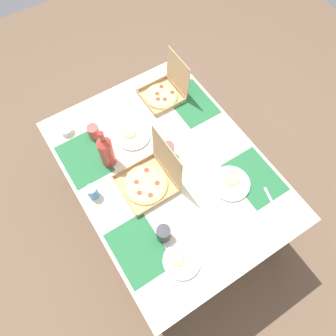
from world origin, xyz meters
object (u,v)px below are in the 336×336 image
(cup_clear_left, at_px, (168,150))
(cup_spare, at_px, (94,132))
(condiment_bowl, at_px, (66,130))
(soda_bottle, at_px, (106,151))
(cup_dark, at_px, (164,234))
(plate_far_left, at_px, (132,135))
(plate_near_right, at_px, (231,183))
(pizza_box_edge_far, at_px, (150,179))
(pizza_box_corner_right, at_px, (165,91))
(cup_clear_right, at_px, (93,192))
(plate_near_left, at_px, (181,261))

(cup_clear_left, xyz_separation_m, cup_spare, (-0.38, -0.33, -0.00))
(cup_clear_left, xyz_separation_m, condiment_bowl, (-0.50, -0.47, -0.03))
(soda_bottle, relative_size, cup_dark, 3.06)
(plate_far_left, bearing_deg, plate_near_right, 28.00)
(cup_clear_left, relative_size, cup_spare, 1.07)
(pizza_box_edge_far, distance_m, soda_bottle, 0.31)
(pizza_box_corner_right, relative_size, plate_near_right, 1.23)
(soda_bottle, height_order, cup_clear_right, soda_bottle)
(plate_near_right, bearing_deg, pizza_box_edge_far, -123.60)
(plate_near_right, xyz_separation_m, soda_bottle, (-0.54, -0.55, 0.12))
(soda_bottle, distance_m, cup_clear_right, 0.26)
(plate_near_left, height_order, soda_bottle, soda_bottle)
(plate_near_left, distance_m, cup_clear_left, 0.68)
(cup_clear_left, height_order, cup_spare, cup_clear_left)
(pizza_box_edge_far, height_order, condiment_bowl, pizza_box_edge_far)
(cup_clear_left, bearing_deg, condiment_bowl, -136.89)
(pizza_box_edge_far, relative_size, condiment_bowl, 4.06)
(pizza_box_edge_far, bearing_deg, cup_dark, -19.00)
(plate_near_left, xyz_separation_m, cup_dark, (-0.17, -0.01, 0.04))
(cup_dark, bearing_deg, cup_clear_right, -153.82)
(plate_near_right, xyz_separation_m, cup_dark, (0.06, -0.52, 0.04))
(plate_near_left, xyz_separation_m, soda_bottle, (-0.76, -0.04, 0.12))
(cup_clear_right, distance_m, cup_spare, 0.42)
(plate_far_left, height_order, cup_clear_right, cup_clear_right)
(cup_clear_left, height_order, cup_dark, cup_dark)
(cup_clear_right, bearing_deg, cup_dark, 26.18)
(cup_clear_left, xyz_separation_m, cup_dark, (0.44, -0.31, 0.00))
(pizza_box_corner_right, xyz_separation_m, soda_bottle, (0.26, -0.58, 0.09))
(plate_far_left, bearing_deg, cup_clear_left, 26.87)
(pizza_box_edge_far, distance_m, plate_near_right, 0.49)
(soda_bottle, relative_size, cup_clear_left, 3.12)
(cup_clear_left, bearing_deg, pizza_box_edge_far, -60.59)
(pizza_box_corner_right, relative_size, plate_far_left, 1.28)
(plate_near_left, bearing_deg, cup_dark, -177.81)
(pizza_box_edge_far, xyz_separation_m, cup_dark, (0.33, -0.11, 0.00))
(condiment_bowl, bearing_deg, cup_clear_left, 43.11)
(cup_spare, bearing_deg, pizza_box_corner_right, 93.99)
(cup_clear_left, relative_size, cup_clear_right, 1.07)
(plate_far_left, distance_m, condiment_bowl, 0.44)
(pizza_box_edge_far, bearing_deg, condiment_bowl, -156.01)
(plate_far_left, height_order, cup_spare, cup_spare)
(pizza_box_corner_right, height_order, pizza_box_edge_far, pizza_box_edge_far)
(cup_spare, distance_m, condiment_bowl, 0.19)
(plate_far_left, bearing_deg, pizza_box_corner_right, 115.79)
(plate_near_left, distance_m, soda_bottle, 0.77)
(pizza_box_corner_right, bearing_deg, cup_spare, -86.01)
(plate_near_right, bearing_deg, plate_far_left, -152.00)
(cup_clear_right, height_order, cup_spare, same)
(plate_far_left, xyz_separation_m, plate_near_left, (0.85, -0.18, -0.00))
(pizza_box_edge_far, relative_size, cup_clear_right, 3.54)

